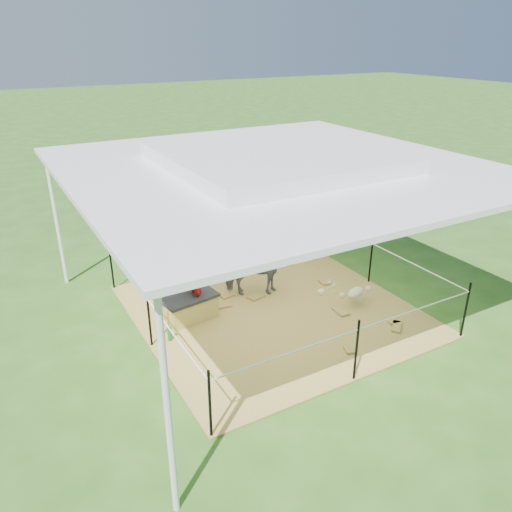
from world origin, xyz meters
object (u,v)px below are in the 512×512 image
straw_bale (190,309)px  trash_barrel (280,182)px  picnic_table_near (196,174)px  foal (356,291)px  pony (257,272)px  picnic_table_far (257,159)px  woman (193,269)px  distant_person (216,169)px  green_bottle (170,334)px

straw_bale → trash_barrel: size_ratio=0.89×
picnic_table_near → foal: bearing=-118.9°
pony → picnic_table_near: pony is taller
pony → picnic_table_far: pony is taller
woman → picnic_table_far: size_ratio=0.60×
woman → distant_person: 8.27m
picnic_table_far → distant_person: (-2.31, -1.38, 0.21)m
pony → straw_bale: bearing=120.1°
picnic_table_far → foal: bearing=-79.8°
picnic_table_far → straw_bale: bearing=-96.0°
foal → picnic_table_far: 10.30m
picnic_table_near → distant_person: bearing=-55.0°
straw_bale → picnic_table_near: 8.36m
trash_barrel → picnic_table_far: 3.65m
pony → foal: pony is taller
trash_barrel → picnic_table_near: 2.95m
woman → pony: 1.41m
pony → distant_person: bearing=2.9°
straw_bale → picnic_table_near: (3.39, 7.64, 0.19)m
straw_bale → trash_barrel: (5.10, 5.24, 0.27)m
woman → trash_barrel: (5.00, 5.24, -0.46)m
picnic_table_far → distant_person: size_ratio=1.53×
green_bottle → picnic_table_near: picnic_table_near is taller
pony → foal: size_ratio=1.15×
pony → picnic_table_near: 7.70m
pony → woman: bearing=120.6°
green_bottle → distant_person: bearing=59.8°
straw_bale → woman: woman is taller
foal → picnic_table_near: (0.58, 8.65, 0.10)m
woman → pony: (1.33, 0.19, -0.44)m
pony → trash_barrel: pony is taller
picnic_table_far → distant_person: bearing=-119.3°
straw_bale → foal: bearing=-19.9°
woman → distant_person: (3.86, 7.31, -0.37)m
foal → woman: bearing=139.5°
picnic_table_far → woman: bearing=-95.5°
woman → picnic_table_far: (6.17, 8.69, -0.58)m
straw_bale → foal: foal is taller
straw_bale → woman: 0.74m
straw_bale → picnic_table_near: picnic_table_near is taller
woman → pony: bearing=89.8°
distant_person → trash_barrel: bearing=130.1°
green_bottle → picnic_table_far: size_ratio=0.14×
woman → distant_person: bearing=143.7°
green_bottle → pony: pony is taller
straw_bale → foal: size_ratio=0.88×
green_bottle → picnic_table_near: 9.00m
pony → green_bottle: bearing=130.4°
trash_barrel → distant_person: 2.37m
green_bottle → distant_person: size_ratio=0.21×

